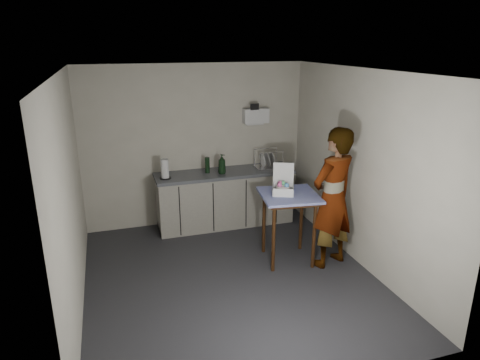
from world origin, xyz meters
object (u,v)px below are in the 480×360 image
object	(u,v)px
paper_towel	(165,169)
dish_rack	(268,163)
kitchen_counter	(225,200)
standing_man	(333,198)
bakery_box	(283,187)
side_table	(289,203)
soda_can	(221,168)
dark_bottle	(207,165)
soap_bottle	(222,164)

from	to	relation	value
paper_towel	dish_rack	distance (m)	1.72
kitchen_counter	standing_man	world-z (taller)	standing_man
bakery_box	side_table	bearing A→B (deg)	-15.89
paper_towel	soda_can	bearing A→B (deg)	4.96
dish_rack	standing_man	bearing A→B (deg)	-81.92
kitchen_counter	dark_bottle	distance (m)	0.67
bakery_box	standing_man	bearing A→B (deg)	-7.07
kitchen_counter	dish_rack	bearing A→B (deg)	0.77
side_table	dish_rack	xyz separation A→B (m)	(0.25, 1.45, 0.13)
dish_rack	bakery_box	distance (m)	1.44
side_table	paper_towel	bearing A→B (deg)	144.35
kitchen_counter	bakery_box	world-z (taller)	bakery_box
paper_towel	soap_bottle	bearing A→B (deg)	-0.93
kitchen_counter	side_table	distance (m)	1.58
standing_man	bakery_box	size ratio (longest dim) A/B	4.87
dish_rack	dark_bottle	bearing A→B (deg)	179.13
side_table	paper_towel	xyz separation A→B (m)	(-1.46, 1.37, 0.21)
kitchen_counter	dish_rack	distance (m)	0.93
soda_can	standing_man	bearing A→B (deg)	-58.60
standing_man	bakery_box	distance (m)	0.67
side_table	standing_man	bearing A→B (deg)	-20.99
side_table	bakery_box	bearing A→B (deg)	148.79
kitchen_counter	dark_bottle	xyz separation A→B (m)	(-0.28, 0.03, 0.61)
bakery_box	soap_bottle	bearing A→B (deg)	133.64
kitchen_counter	standing_man	xyz separation A→B (m)	(1.00, -1.72, 0.52)
dark_bottle	dish_rack	bearing A→B (deg)	-0.87
bakery_box	soda_can	bearing A→B (deg)	131.80
dark_bottle	soda_can	bearing A→B (deg)	-5.63
soda_can	bakery_box	bearing A→B (deg)	-71.01
standing_man	soap_bottle	distance (m)	1.95
dish_rack	bakery_box	size ratio (longest dim) A/B	1.12
soda_can	paper_towel	distance (m)	0.92
paper_towel	bakery_box	distance (m)	1.91
standing_man	bakery_box	bearing A→B (deg)	-49.73
side_table	soap_bottle	xyz separation A→B (m)	(-0.56, 1.35, 0.22)
soda_can	dish_rack	xyz separation A→B (m)	(0.80, 0.01, 0.01)
side_table	dish_rack	world-z (taller)	dish_rack
dark_bottle	bakery_box	distance (m)	1.58
dark_bottle	paper_towel	bearing A→B (deg)	-171.64
dish_rack	soda_can	bearing A→B (deg)	-179.54
kitchen_counter	paper_towel	size ratio (longest dim) A/B	7.30
paper_towel	bakery_box	xyz separation A→B (m)	(1.39, -1.31, 0.00)
standing_man	side_table	bearing A→B (deg)	-48.32
kitchen_counter	side_table	world-z (taller)	side_table
soap_bottle	paper_towel	size ratio (longest dim) A/B	1.03
dark_bottle	paper_towel	size ratio (longest dim) A/B	0.83
side_table	dish_rack	distance (m)	1.48
dish_rack	soap_bottle	bearing A→B (deg)	-173.04
soap_bottle	soda_can	bearing A→B (deg)	80.92
side_table	dark_bottle	distance (m)	1.67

